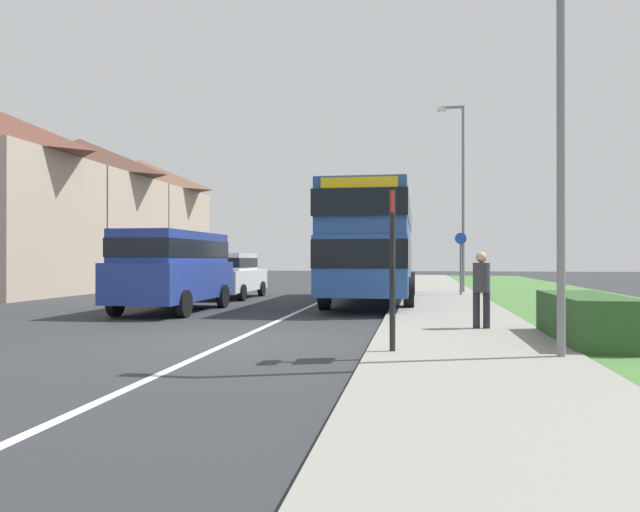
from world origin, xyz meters
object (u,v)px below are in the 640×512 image
object	(u,v)px
bus_stop_sign	(392,258)
double_decker_bus	(373,241)
parked_car_white	(230,274)
cycle_route_sign	(461,261)
street_lamp_near	(553,100)
parked_van_blue	(174,265)
street_lamp_mid	(461,187)
pedestrian_at_stop	(481,286)

from	to	relation	value
bus_stop_sign	double_decker_bus	bearing A→B (deg)	95.68
parked_car_white	bus_stop_sign	distance (m)	14.39
double_decker_bus	cycle_route_sign	xyz separation A→B (m)	(3.15, 3.12, -0.71)
cycle_route_sign	street_lamp_near	distance (m)	14.59
cycle_route_sign	parked_van_blue	bearing A→B (deg)	-139.45
cycle_route_sign	street_lamp_near	size ratio (longest dim) A/B	0.38
parked_car_white	street_lamp_mid	bearing A→B (deg)	23.17
bus_stop_sign	cycle_route_sign	xyz separation A→B (m)	(2.04, 14.29, -0.11)
parked_car_white	street_lamp_near	distance (m)	15.94
parked_car_white	cycle_route_sign	size ratio (longest dim) A/B	1.74
pedestrian_at_stop	bus_stop_sign	size ratio (longest dim) A/B	0.64
bus_stop_sign	street_lamp_mid	size ratio (longest dim) A/B	0.33
parked_van_blue	cycle_route_sign	xyz separation A→B (m)	(8.57, 7.33, 0.07)
cycle_route_sign	street_lamp_mid	bearing A→B (deg)	85.77
parked_van_blue	cycle_route_sign	world-z (taller)	cycle_route_sign
street_lamp_near	cycle_route_sign	bearing A→B (deg)	91.13
cycle_route_sign	street_lamp_near	xyz separation A→B (m)	(0.28, -14.39, 2.41)
double_decker_bus	parked_van_blue	xyz separation A→B (m)	(-5.42, -4.22, -0.79)
parked_car_white	pedestrian_at_stop	size ratio (longest dim) A/B	2.63
parked_car_white	pedestrian_at_stop	world-z (taller)	parked_car_white
cycle_route_sign	double_decker_bus	bearing A→B (deg)	-135.27
pedestrian_at_stop	bus_stop_sign	xyz separation A→B (m)	(-1.66, -3.25, 0.56)
parked_van_blue	pedestrian_at_stop	bearing A→B (deg)	-24.30
double_decker_bus	bus_stop_sign	size ratio (longest dim) A/B	3.93
parked_van_blue	bus_stop_sign	world-z (taller)	bus_stop_sign
parked_car_white	street_lamp_mid	xyz separation A→B (m)	(8.93, 3.82, 3.61)
double_decker_bus	street_lamp_mid	world-z (taller)	street_lamp_mid
cycle_route_sign	parked_car_white	bearing A→B (deg)	-169.75
double_decker_bus	parked_van_blue	world-z (taller)	double_decker_bus
parked_car_white	pedestrian_at_stop	distance (m)	12.64
street_lamp_mid	bus_stop_sign	bearing A→B (deg)	-97.60
pedestrian_at_stop	street_lamp_mid	size ratio (longest dim) A/B	0.21
bus_stop_sign	parked_van_blue	bearing A→B (deg)	133.23
parked_van_blue	street_lamp_mid	xyz separation A→B (m)	(8.74, 9.57, 3.20)
street_lamp_mid	double_decker_bus	bearing A→B (deg)	-121.74
double_decker_bus	pedestrian_at_stop	bearing A→B (deg)	-70.69
bus_stop_sign	street_lamp_mid	distance (m)	16.94
parked_van_blue	street_lamp_mid	distance (m)	13.35
cycle_route_sign	pedestrian_at_stop	bearing A→B (deg)	-91.94
double_decker_bus	parked_car_white	world-z (taller)	double_decker_bus
pedestrian_at_stop	cycle_route_sign	bearing A→B (deg)	88.06
parked_car_white	pedestrian_at_stop	bearing A→B (deg)	-48.38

